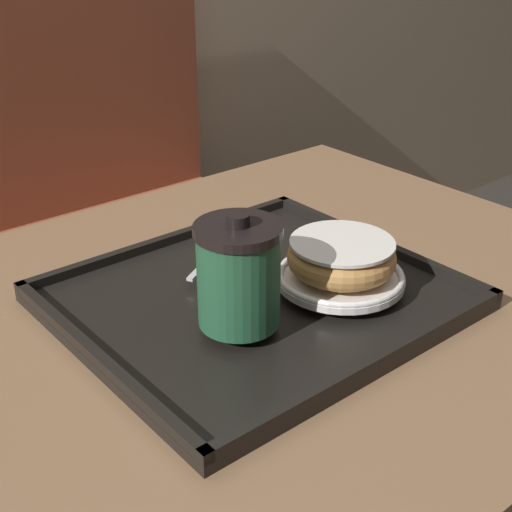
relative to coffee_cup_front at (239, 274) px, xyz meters
The scene contains 6 objects.
cafe_table 0.25m from the coffee_cup_front, 42.44° to the left, with size 0.98×0.75×0.72m.
serving_tray 0.11m from the coffee_cup_front, 37.00° to the left, with size 0.43×0.38×0.02m.
coffee_cup_front is the anchor object (origin of this frame).
plate_with_chocolate_donut 0.15m from the coffee_cup_front, ahead, with size 0.15×0.15×0.01m.
donut_chocolate_glazed 0.15m from the coffee_cup_front, ahead, with size 0.13×0.13×0.04m.
spoon 0.20m from the coffee_cup_front, 56.25° to the left, with size 0.14×0.09×0.01m.
Camera 1 is at (-0.46, -0.57, 1.14)m, focal length 50.00 mm.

